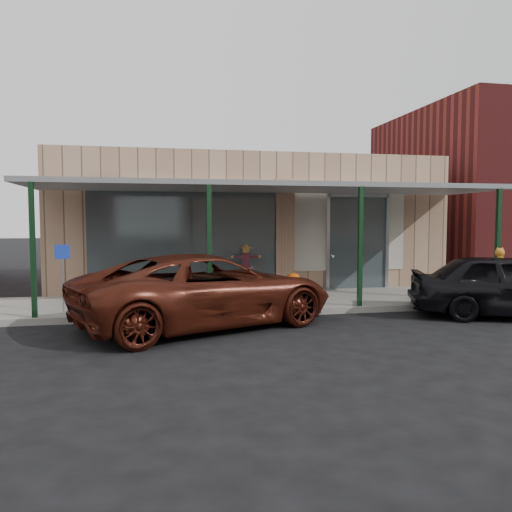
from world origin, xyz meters
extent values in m
plane|color=black|center=(0.00, 0.00, 0.00)|extent=(120.00, 120.00, 0.00)
cube|color=gray|center=(0.00, 3.60, 0.07)|extent=(40.00, 3.20, 0.15)
cube|color=tan|center=(0.00, 8.20, 2.10)|extent=(12.00, 6.00, 4.20)
cube|color=#424D51|center=(-2.20, 5.05, 1.90)|extent=(5.20, 0.06, 2.80)
cube|color=#424D51|center=(3.00, 5.18, 1.50)|extent=(1.80, 0.06, 2.80)
cube|color=tan|center=(0.70, 5.10, 1.70)|extent=(0.55, 0.30, 3.40)
cube|color=tan|center=(-2.20, 5.10, 0.35)|extent=(5.20, 0.30, 0.50)
cube|color=beige|center=(0.00, 5.17, 2.00)|extent=(9.00, 0.02, 2.60)
cube|color=white|center=(0.00, 5.14, 3.20)|extent=(7.50, 0.03, 0.10)
cube|color=slate|center=(0.00, 3.60, 3.05)|extent=(12.00, 3.00, 0.12)
cube|color=#113319|center=(-5.50, 2.15, 1.55)|extent=(0.10, 0.10, 2.95)
cube|color=#113319|center=(-1.80, 2.15, 1.55)|extent=(0.10, 0.10, 2.95)
cube|color=#113319|center=(1.80, 2.15, 1.55)|extent=(0.10, 0.10, 2.95)
cube|color=#113319|center=(5.50, 2.15, 1.55)|extent=(0.10, 0.10, 2.95)
cylinder|color=#543321|center=(-0.52, 4.63, 0.33)|extent=(0.71, 0.71, 0.36)
cylinder|color=navy|center=(-0.52, 4.63, 0.65)|extent=(0.26, 0.26, 0.27)
cylinder|color=maroon|center=(-0.52, 4.63, 1.03)|extent=(0.28, 0.28, 0.50)
sphere|color=#B78046|center=(-0.52, 4.63, 1.37)|extent=(0.20, 0.20, 0.20)
cone|color=#B78046|center=(-0.52, 4.63, 1.49)|extent=(0.32, 0.32, 0.13)
cylinder|color=#543321|center=(0.39, 3.01, 0.37)|extent=(0.87, 0.87, 0.44)
ellipsoid|color=orange|center=(0.39, 3.01, 0.74)|extent=(0.36, 0.36, 0.29)
cylinder|color=#4C471E|center=(0.39, 3.01, 0.90)|extent=(0.04, 0.04, 0.07)
cylinder|color=gray|center=(-5.00, 2.61, 0.75)|extent=(0.04, 0.04, 1.20)
cube|color=#1A3AC4|center=(-5.00, 2.61, 1.50)|extent=(0.31, 0.08, 0.31)
imported|color=black|center=(4.85, 0.85, 0.73)|extent=(4.63, 3.12, 1.46)
ellipsoid|color=orange|center=(5.18, 1.61, 1.14)|extent=(0.31, 0.26, 0.40)
sphere|color=orange|center=(5.18, 1.65, 1.42)|extent=(0.22, 0.22, 0.22)
cylinder|color=#1A771D|center=(5.18, 1.61, 1.30)|extent=(0.15, 0.15, 0.02)
imported|color=#4B190F|center=(-1.95, 1.25, 0.76)|extent=(5.98, 4.34, 1.51)
camera|label=1|loc=(-2.97, -8.97, 2.18)|focal=35.00mm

